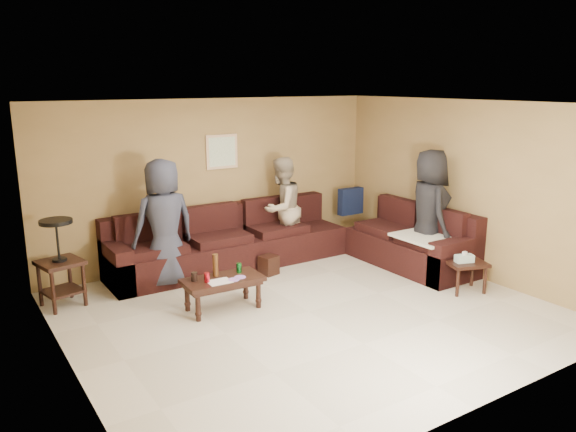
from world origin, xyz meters
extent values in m
plane|color=beige|center=(0.00, 0.00, 0.00)|extent=(5.50, 5.50, 0.00)
cube|color=silver|center=(0.00, 0.00, 2.45)|extent=(5.50, 5.00, 0.10)
cube|color=olive|center=(0.00, 2.50, 1.25)|extent=(5.50, 0.10, 2.50)
cube|color=olive|center=(0.00, -2.50, 1.25)|extent=(5.50, 0.10, 2.50)
cube|color=olive|center=(-2.75, 0.00, 1.25)|extent=(0.10, 5.00, 2.50)
cube|color=olive|center=(2.75, 0.00, 1.25)|extent=(0.10, 5.00, 2.50)
cube|color=black|center=(0.00, 2.05, 0.23)|extent=(3.70, 0.90, 0.45)
cube|color=black|center=(0.00, 2.38, 0.68)|extent=(3.70, 0.24, 0.45)
cube|color=black|center=(-1.73, 2.05, 0.32)|extent=(0.24, 0.90, 0.63)
cube|color=black|center=(2.30, 0.60, 0.23)|extent=(0.90, 2.00, 0.45)
cube|color=black|center=(2.63, 0.60, 0.68)|extent=(0.24, 2.00, 0.45)
cube|color=black|center=(2.30, -0.28, 0.32)|extent=(0.90, 0.24, 0.63)
cube|color=#111835|center=(2.30, 2.05, 0.75)|extent=(0.45, 0.14, 0.45)
cube|color=beige|center=(2.30, 0.15, 0.58)|extent=(1.00, 0.85, 0.04)
cube|color=black|center=(-0.84, 0.64, 0.38)|extent=(0.99, 0.53, 0.05)
cube|color=black|center=(-0.84, 0.64, 0.33)|extent=(0.92, 0.45, 0.04)
cylinder|color=black|center=(-1.24, 0.48, 0.18)|extent=(0.06, 0.06, 0.35)
cylinder|color=black|center=(-0.45, 0.44, 0.18)|extent=(0.06, 0.06, 0.35)
cylinder|color=black|center=(-1.23, 0.83, 0.18)|extent=(0.06, 0.06, 0.35)
cylinder|color=black|center=(-0.44, 0.80, 0.18)|extent=(0.06, 0.06, 0.35)
cylinder|color=#B01423|center=(-1.06, 0.60, 0.47)|extent=(0.07, 0.07, 0.12)
cylinder|color=#11631F|center=(-0.57, 0.72, 0.47)|extent=(0.07, 0.07, 0.12)
cylinder|color=#3F230E|center=(-0.88, 0.75, 0.55)|extent=(0.07, 0.07, 0.28)
cylinder|color=black|center=(-1.17, 0.72, 0.46)|extent=(0.08, 0.08, 0.11)
cube|color=silver|center=(-0.93, 0.54, 0.41)|extent=(0.29, 0.23, 0.00)
cylinder|color=#EB539D|center=(-0.76, 0.50, 0.41)|extent=(0.14, 0.14, 0.01)
cylinder|color=#EB539D|center=(-0.65, 0.54, 0.41)|extent=(0.14, 0.14, 0.01)
cube|color=black|center=(-2.47, 1.83, 0.57)|extent=(0.58, 0.58, 0.05)
cube|color=black|center=(-2.47, 1.83, 0.20)|extent=(0.51, 0.51, 0.03)
cylinder|color=black|center=(-2.62, 1.60, 0.28)|extent=(0.05, 0.05, 0.57)
cylinder|color=black|center=(-2.24, 1.68, 0.28)|extent=(0.05, 0.05, 0.57)
cylinder|color=black|center=(-2.71, 1.98, 0.28)|extent=(0.05, 0.05, 0.57)
cylinder|color=black|center=(-2.33, 2.06, 0.28)|extent=(0.05, 0.05, 0.57)
cylinder|color=black|center=(-2.47, 1.83, 0.61)|extent=(0.18, 0.18, 0.03)
cylinder|color=black|center=(-2.47, 1.83, 0.85)|extent=(0.03, 0.03, 0.47)
cylinder|color=black|center=(-2.47, 1.83, 1.09)|extent=(0.39, 0.39, 0.05)
cube|color=black|center=(2.16, -0.57, 0.39)|extent=(0.61, 0.55, 0.05)
cylinder|color=black|center=(1.92, -0.65, 0.20)|extent=(0.05, 0.05, 0.39)
cylinder|color=black|center=(2.30, -0.78, 0.20)|extent=(0.05, 0.05, 0.39)
cylinder|color=black|center=(2.02, -0.35, 0.20)|extent=(0.05, 0.05, 0.39)
cylinder|color=black|center=(2.40, -0.49, 0.20)|extent=(0.05, 0.05, 0.39)
cube|color=silver|center=(2.11, -0.57, 0.46)|extent=(0.27, 0.19, 0.10)
cube|color=silver|center=(2.11, -0.57, 0.53)|extent=(0.06, 0.04, 0.05)
cube|color=black|center=(0.30, 1.45, 0.14)|extent=(0.27, 0.27, 0.28)
cube|color=tan|center=(0.10, 2.48, 1.70)|extent=(0.52, 0.03, 0.52)
cube|color=silver|center=(0.10, 2.46, 1.70)|extent=(0.44, 0.01, 0.44)
imported|color=#2C2F3D|center=(-1.12, 1.81, 0.88)|extent=(0.89, 0.61, 1.76)
imported|color=gray|center=(0.88, 2.02, 0.81)|extent=(0.96, 0.87, 1.61)
imported|color=black|center=(2.37, 0.34, 0.90)|extent=(0.87, 1.03, 1.80)
camera|label=1|loc=(-3.69, -5.24, 2.75)|focal=35.00mm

